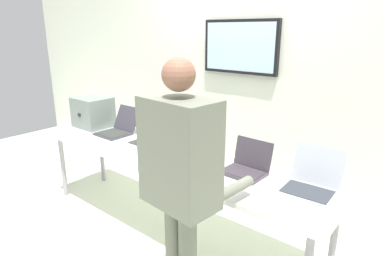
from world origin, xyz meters
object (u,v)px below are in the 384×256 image
workbench (168,159)px  laptop_station_0 (118,128)px  person (181,172)px  laptop_station_4 (312,182)px  laptop_station_1 (153,138)px  equipment_box (93,112)px  laptop_station_3 (247,165)px  laptop_station_2 (194,150)px

workbench → laptop_station_0: 0.81m
person → laptop_station_4: bearing=56.5°
workbench → laptop_station_0: laptop_station_0 is taller
laptop_station_1 → laptop_station_4: 1.48m
laptop_station_4 → person: 0.91m
equipment_box → person: bearing=-20.4°
laptop_station_4 → person: (-0.49, -0.74, 0.18)m
laptop_station_1 → laptop_station_3: bearing=0.3°
laptop_station_2 → person: bearing=-55.3°
laptop_station_1 → person: person is taller
equipment_box → laptop_station_2: (1.41, 0.02, -0.11)m
workbench → person: bearing=-41.4°
laptop_station_2 → laptop_station_4: bearing=0.5°
equipment_box → laptop_station_1: bearing=-0.1°
laptop_station_0 → laptop_station_4: bearing=0.7°
laptop_station_3 → laptop_station_4: 0.48m
laptop_station_1 → laptop_station_2: 0.48m
workbench → laptop_station_3: (0.72, 0.10, 0.11)m
workbench → laptop_station_3: 0.73m
laptop_station_1 → person: bearing=-35.8°
workbench → laptop_station_2: 0.25m
workbench → laptop_station_1: laptop_station_1 is taller
equipment_box → laptop_station_0: bearing=1.0°
workbench → equipment_box: (-1.21, 0.09, 0.21)m
laptop_station_0 → laptop_station_1: size_ratio=1.03×
workbench → laptop_station_4: 1.21m
laptop_station_1 → laptop_station_4: (1.48, 0.03, 0.00)m
laptop_station_4 → laptop_station_3: bearing=-176.8°
person → workbench: bearing=138.6°
laptop_station_2 → person: (0.51, -0.73, 0.19)m
laptop_station_0 → laptop_station_4: (1.99, 0.02, 0.00)m
workbench → laptop_station_2: bearing=30.1°
laptop_station_0 → laptop_station_3: laptop_station_0 is taller
laptop_station_0 → person: size_ratio=0.24×
laptop_station_0 → workbench: bearing=-7.0°
laptop_station_0 → person: (1.50, -0.72, 0.18)m
laptop_station_0 → laptop_station_1: (0.52, -0.01, 0.00)m
laptop_station_4 → laptop_station_2: bearing=-179.5°
laptop_station_0 → laptop_station_3: size_ratio=1.22×
laptop_station_0 → person: bearing=-25.6°
laptop_station_0 → laptop_station_2: bearing=0.9°
equipment_box → laptop_station_0: (0.41, 0.01, -0.10)m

